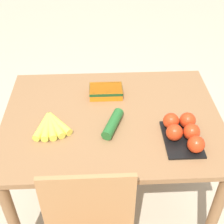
{
  "coord_description": "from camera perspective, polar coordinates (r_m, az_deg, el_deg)",
  "views": [
    {
      "loc": [
        0.06,
        1.29,
        1.84
      ],
      "look_at": [
        0.0,
        0.0,
        0.78
      ],
      "focal_mm": 50.0,
      "sensor_mm": 36.0,
      "label": 1
    }
  ],
  "objects": [
    {
      "name": "dining_table",
      "position": [
        1.77,
        0.0,
        -3.45
      ],
      "size": [
        1.18,
        0.88,
        0.75
      ],
      "color": "olive",
      "rests_on": "ground_plane"
    },
    {
      "name": "cucumber_near",
      "position": [
        1.61,
        0.25,
        -2.14
      ],
      "size": [
        0.13,
        0.21,
        0.05
      ],
      "color": "#236028",
      "rests_on": "dining_table"
    },
    {
      "name": "ground_plane",
      "position": [
        2.25,
        0.0,
        -15.45
      ],
      "size": [
        12.0,
        12.0,
        0.0
      ],
      "primitive_type": "plane",
      "color": "#B7A88E"
    },
    {
      "name": "carrot_bag",
      "position": [
        1.83,
        -1.13,
        3.87
      ],
      "size": [
        0.19,
        0.12,
        0.05
      ],
      "color": "orange",
      "rests_on": "dining_table"
    },
    {
      "name": "banana_bunch",
      "position": [
        1.64,
        -11.08,
        -2.46
      ],
      "size": [
        0.2,
        0.2,
        0.04
      ],
      "color": "brown",
      "rests_on": "dining_table"
    },
    {
      "name": "tomato_pack",
      "position": [
        1.58,
        12.96,
        -3.41
      ],
      "size": [
        0.18,
        0.27,
        0.09
      ],
      "color": "black",
      "rests_on": "dining_table"
    }
  ]
}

